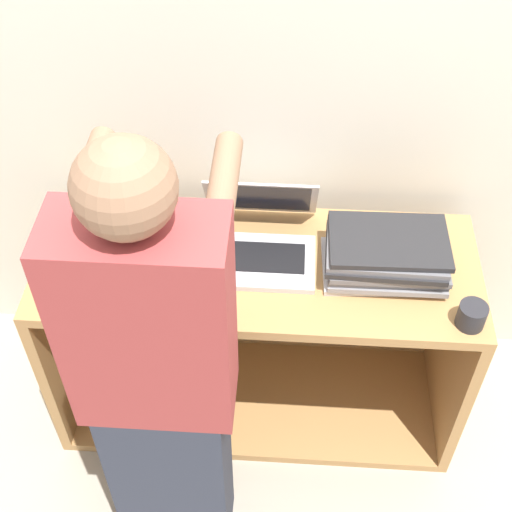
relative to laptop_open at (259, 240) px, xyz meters
name	(u,v)px	position (x,y,z in m)	size (l,w,h in m)	color
ground_plane	(253,461)	(0.00, -0.33, -0.81)	(12.00, 12.00, 0.00)	#9E9384
wall_back	(266,79)	(0.00, 0.32, 0.39)	(8.00, 0.05, 2.40)	beige
cart	(259,322)	(0.00, 0.01, -0.43)	(1.41, 0.55, 0.77)	#A87A47
laptop_open	(259,240)	(0.00, 0.00, 0.00)	(0.36, 0.36, 0.23)	#B7B7BC
laptop_stack_left	(133,250)	(-0.39, -0.06, -0.01)	(0.38, 0.25, 0.07)	gray
laptop_stack_right	(386,255)	(0.39, -0.06, 0.02)	(0.38, 0.26, 0.13)	#B7B7BC
person	(160,389)	(-0.23, -0.57, 0.00)	(0.40, 0.53, 1.62)	#2D3342
mug	(472,316)	(0.63, -0.26, -0.01)	(0.08, 0.08, 0.08)	#232328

